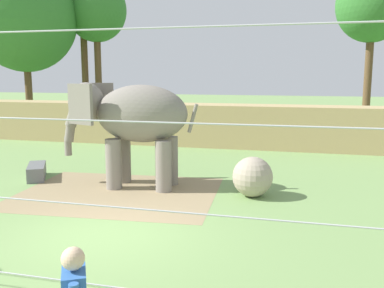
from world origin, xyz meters
The scene contains 10 objects.
ground_plane centered at (0.00, 0.00, 0.00)m, with size 120.00×120.00×0.00m, color #759956.
dirt_patch centered at (-0.99, 2.90, 0.00)m, with size 5.39×4.28×0.01m, color #937F5B.
embankment_wall centered at (0.00, 11.49, 0.95)m, with size 36.00×1.80×1.89m, color tan.
elephant centered at (-0.89, 3.74, 2.00)m, with size 4.07×1.72×3.02m.
enrichment_ball centered at (2.65, 3.50, 0.54)m, with size 1.08×1.08×1.08m, color tan.
feed_trough centered at (-4.17, 3.84, 0.22)m, with size 1.14×1.46×0.44m.
tree_far_left centered at (-10.32, 18.65, 8.03)m, with size 3.90×3.90×10.18m.
tree_left_of_centre centered at (-9.34, 18.63, 7.29)m, with size 3.92×3.92×9.43m.
tree_behind_wall centered at (-12.95, 16.14, 6.72)m, with size 6.38×6.38×10.08m.
tree_right_of_centre centered at (7.51, 19.43, 7.12)m, with size 4.08×4.08×9.33m.
Camera 1 is at (3.86, -7.71, 3.25)m, focal length 40.13 mm.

